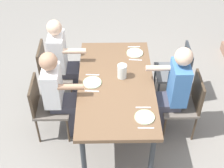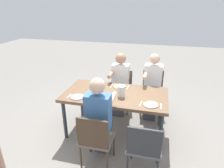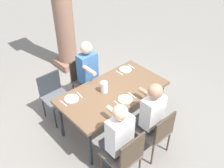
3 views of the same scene
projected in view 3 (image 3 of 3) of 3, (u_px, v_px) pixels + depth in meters
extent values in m
plane|color=gray|center=(113.00, 125.00, 4.48)|extent=(16.00, 16.00, 0.00)
cube|color=brown|center=(113.00, 92.00, 4.03)|extent=(1.74, 0.92, 0.05)
cylinder|color=#2D3338|center=(61.00, 120.00, 4.06)|extent=(0.06, 0.06, 0.72)
cylinder|color=#2D3338|center=(130.00, 81.00, 4.91)|extent=(0.06, 0.06, 0.72)
cylinder|color=#2D3338|center=(90.00, 148.00, 3.61)|extent=(0.06, 0.06, 0.72)
cylinder|color=#2D3338|center=(160.00, 100.00, 4.46)|extent=(0.06, 0.06, 0.72)
cube|color=#5B5E61|center=(57.00, 98.00, 4.37)|extent=(0.44, 0.44, 0.04)
cube|color=#2D3338|center=(49.00, 84.00, 4.37)|extent=(0.42, 0.03, 0.40)
cylinder|color=#2D3338|center=(55.00, 119.00, 4.30)|extent=(0.03, 0.03, 0.43)
cylinder|color=#2D3338|center=(74.00, 108.00, 4.50)|extent=(0.03, 0.03, 0.43)
cylinder|color=#2D3338|center=(44.00, 107.00, 4.52)|extent=(0.03, 0.03, 0.43)
cylinder|color=#2D3338|center=(62.00, 98.00, 4.73)|extent=(0.03, 0.03, 0.43)
cube|color=#6A6158|center=(121.00, 155.00, 3.43)|extent=(0.44, 0.44, 0.04)
cube|color=#473828|center=(132.00, 153.00, 3.17)|extent=(0.42, 0.03, 0.46)
cylinder|color=#473828|center=(121.00, 149.00, 3.78)|extent=(0.03, 0.03, 0.42)
cylinder|color=#473828|center=(102.00, 164.00, 3.57)|extent=(0.03, 0.03, 0.42)
cylinder|color=#473828|center=(140.00, 166.00, 3.55)|extent=(0.03, 0.03, 0.42)
cube|color=#6A6158|center=(87.00, 83.00, 4.72)|extent=(0.44, 0.44, 0.04)
cube|color=#473828|center=(80.00, 69.00, 4.71)|extent=(0.42, 0.03, 0.43)
cylinder|color=#473828|center=(86.00, 102.00, 4.65)|extent=(0.03, 0.03, 0.42)
cylinder|color=#473828|center=(101.00, 93.00, 4.85)|extent=(0.03, 0.03, 0.42)
cylinder|color=#473828|center=(74.00, 92.00, 4.87)|extent=(0.03, 0.03, 0.42)
cylinder|color=#473828|center=(89.00, 84.00, 5.08)|extent=(0.03, 0.03, 0.42)
cube|color=#6A6158|center=(152.00, 131.00, 3.78)|extent=(0.44, 0.44, 0.04)
cube|color=#473828|center=(165.00, 128.00, 3.54)|extent=(0.42, 0.03, 0.40)
cylinder|color=#473828|center=(150.00, 128.00, 4.13)|extent=(0.03, 0.03, 0.42)
cylinder|color=#473828|center=(134.00, 140.00, 3.92)|extent=(0.03, 0.03, 0.42)
cylinder|color=#473828|center=(168.00, 141.00, 3.90)|extent=(0.03, 0.03, 0.42)
cylinder|color=#473828|center=(152.00, 155.00, 3.70)|extent=(0.03, 0.03, 0.42)
cube|color=#3F3F4C|center=(140.00, 131.00, 4.04)|extent=(0.24, 0.14, 0.46)
cube|color=#3F3F4C|center=(145.00, 122.00, 3.82)|extent=(0.28, 0.32, 0.10)
cube|color=white|center=(153.00, 111.00, 3.58)|extent=(0.34, 0.20, 0.48)
sphere|color=tan|center=(155.00, 91.00, 3.36)|extent=(0.21, 0.21, 0.21)
cylinder|color=tan|center=(147.00, 94.00, 3.74)|extent=(0.07, 0.30, 0.07)
cube|color=#3F3F4C|center=(110.00, 154.00, 3.69)|extent=(0.24, 0.14, 0.46)
cube|color=#3F3F4C|center=(114.00, 145.00, 3.47)|extent=(0.28, 0.32, 0.10)
cube|color=white|center=(120.00, 134.00, 3.22)|extent=(0.34, 0.20, 0.52)
sphere|color=beige|center=(120.00, 112.00, 2.99)|extent=(0.20, 0.20, 0.20)
cylinder|color=beige|center=(115.00, 113.00, 3.37)|extent=(0.07, 0.30, 0.07)
cube|color=#3F3F4C|center=(96.00, 98.00, 4.70)|extent=(0.24, 0.14, 0.46)
cube|color=#3F3F4C|center=(92.00, 84.00, 4.59)|extent=(0.28, 0.32, 0.10)
cube|color=#3F72B2|center=(87.00, 67.00, 4.46)|extent=(0.34, 0.20, 0.53)
sphere|color=beige|center=(86.00, 48.00, 4.23)|extent=(0.21, 0.21, 0.21)
cylinder|color=beige|center=(89.00, 70.00, 4.18)|extent=(0.07, 0.30, 0.07)
cube|color=#936B56|center=(69.00, 62.00, 6.01)|extent=(0.54, 0.54, 0.16)
cylinder|color=#936B56|center=(62.00, 2.00, 5.14)|extent=(0.42, 0.42, 2.72)
cylinder|color=white|center=(72.00, 99.00, 3.85)|extent=(0.22, 0.22, 0.01)
torus|color=#A9CD91|center=(72.00, 98.00, 3.84)|extent=(0.22, 0.22, 0.01)
cube|color=silver|center=(63.00, 103.00, 3.77)|extent=(0.02, 0.17, 0.01)
cube|color=silver|center=(80.00, 95.00, 3.93)|extent=(0.04, 0.17, 0.01)
cylinder|color=white|center=(125.00, 99.00, 3.84)|extent=(0.23, 0.23, 0.01)
torus|color=#A4C786|center=(125.00, 99.00, 3.83)|extent=(0.23, 0.23, 0.01)
cube|color=silver|center=(118.00, 104.00, 3.76)|extent=(0.03, 0.17, 0.01)
cube|color=silver|center=(132.00, 95.00, 3.92)|extent=(0.03, 0.17, 0.01)
cylinder|color=white|center=(125.00, 70.00, 4.49)|extent=(0.22, 0.22, 0.01)
torus|color=#A4C786|center=(125.00, 69.00, 4.49)|extent=(0.22, 0.22, 0.01)
cube|color=silver|center=(119.00, 73.00, 4.41)|extent=(0.02, 0.17, 0.01)
cube|color=silver|center=(131.00, 67.00, 4.57)|extent=(0.02, 0.17, 0.01)
cylinder|color=white|center=(104.00, 87.00, 3.94)|extent=(0.12, 0.12, 0.18)
cylinder|color=#EFEAC6|center=(104.00, 88.00, 3.96)|extent=(0.11, 0.11, 0.12)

